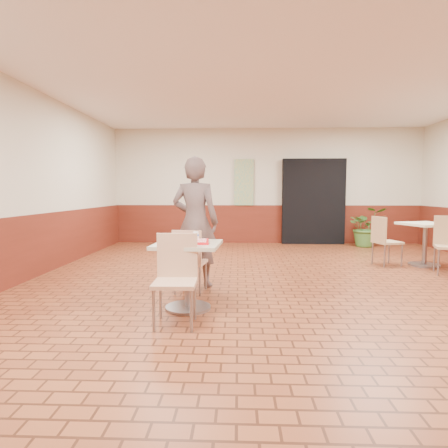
{
  "coord_description": "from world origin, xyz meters",
  "views": [
    {
      "loc": [
        -0.74,
        -4.9,
        1.37
      ],
      "look_at": [
        -0.92,
        -0.15,
        0.95
      ],
      "focal_mm": 30.0,
      "sensor_mm": 36.0,
      "label": 1
    }
  ],
  "objects_px": {
    "potted_plant": "(367,227)",
    "long_john_donut": "(190,239)",
    "chair_main_front": "(176,274)",
    "chair_second_left": "(384,238)",
    "paper_cup": "(196,235)",
    "second_table": "(425,237)",
    "chair_main_back": "(189,258)",
    "customer": "(195,222)",
    "main_table": "(188,265)",
    "ring_donut": "(182,238)",
    "serving_tray": "(188,242)"
  },
  "relations": [
    {
      "from": "potted_plant",
      "to": "long_john_donut",
      "type": "bearing_deg",
      "value": -125.92
    },
    {
      "from": "chair_main_front",
      "to": "chair_second_left",
      "type": "xyz_separation_m",
      "value": [
        3.33,
        3.17,
        -0.01
      ]
    },
    {
      "from": "paper_cup",
      "to": "potted_plant",
      "type": "xyz_separation_m",
      "value": [
        3.66,
        4.93,
        -0.36
      ]
    },
    {
      "from": "second_table",
      "to": "chair_second_left",
      "type": "distance_m",
      "value": 0.74
    },
    {
      "from": "chair_main_back",
      "to": "second_table",
      "type": "relative_size",
      "value": 1.09
    },
    {
      "from": "chair_main_back",
      "to": "customer",
      "type": "height_order",
      "value": "customer"
    },
    {
      "from": "main_table",
      "to": "ring_donut",
      "type": "distance_m",
      "value": 0.31
    },
    {
      "from": "chair_main_back",
      "to": "long_john_donut",
      "type": "xyz_separation_m",
      "value": [
        0.11,
        -0.73,
        0.34
      ]
    },
    {
      "from": "chair_main_back",
      "to": "second_table",
      "type": "distance_m",
      "value": 4.56
    },
    {
      "from": "chair_main_front",
      "to": "second_table",
      "type": "height_order",
      "value": "chair_main_front"
    },
    {
      "from": "chair_main_back",
      "to": "ring_donut",
      "type": "bearing_deg",
      "value": 98.9
    },
    {
      "from": "main_table",
      "to": "second_table",
      "type": "relative_size",
      "value": 0.98
    },
    {
      "from": "chair_main_back",
      "to": "potted_plant",
      "type": "distance_m",
      "value": 5.82
    },
    {
      "from": "main_table",
      "to": "potted_plant",
      "type": "bearing_deg",
      "value": 53.45
    },
    {
      "from": "serving_tray",
      "to": "ring_donut",
      "type": "bearing_deg",
      "value": 145.29
    },
    {
      "from": "chair_main_back",
      "to": "serving_tray",
      "type": "relative_size",
      "value": 1.78
    },
    {
      "from": "ring_donut",
      "to": "second_table",
      "type": "distance_m",
      "value": 4.87
    },
    {
      "from": "customer",
      "to": "serving_tray",
      "type": "relative_size",
      "value": 3.83
    },
    {
      "from": "chair_main_front",
      "to": "paper_cup",
      "type": "relative_size",
      "value": 10.77
    },
    {
      "from": "serving_tray",
      "to": "long_john_donut",
      "type": "relative_size",
      "value": 3.54
    },
    {
      "from": "ring_donut",
      "to": "potted_plant",
      "type": "height_order",
      "value": "potted_plant"
    },
    {
      "from": "chair_main_front",
      "to": "paper_cup",
      "type": "height_order",
      "value": "chair_main_front"
    },
    {
      "from": "chair_main_front",
      "to": "second_table",
      "type": "relative_size",
      "value": 1.17
    },
    {
      "from": "customer",
      "to": "ring_donut",
      "type": "height_order",
      "value": "customer"
    },
    {
      "from": "chair_main_back",
      "to": "long_john_donut",
      "type": "relative_size",
      "value": 6.3
    },
    {
      "from": "customer",
      "to": "paper_cup",
      "type": "distance_m",
      "value": 0.97
    },
    {
      "from": "potted_plant",
      "to": "serving_tray",
      "type": "bearing_deg",
      "value": -126.55
    },
    {
      "from": "chair_second_left",
      "to": "long_john_donut",
      "type": "bearing_deg",
      "value": 115.19
    },
    {
      "from": "potted_plant",
      "to": "main_table",
      "type": "bearing_deg",
      "value": -126.55
    },
    {
      "from": "chair_main_back",
      "to": "main_table",
      "type": "bearing_deg",
      "value": 104.83
    },
    {
      "from": "customer",
      "to": "long_john_donut",
      "type": "relative_size",
      "value": 13.54
    },
    {
      "from": "potted_plant",
      "to": "paper_cup",
      "type": "bearing_deg",
      "value": -126.61
    },
    {
      "from": "chair_main_front",
      "to": "customer",
      "type": "xyz_separation_m",
      "value": [
        0.02,
        1.55,
        0.41
      ]
    },
    {
      "from": "long_john_donut",
      "to": "chair_second_left",
      "type": "bearing_deg",
      "value": 40.58
    },
    {
      "from": "customer",
      "to": "second_table",
      "type": "xyz_separation_m",
      "value": [
        4.05,
        1.62,
        -0.39
      ]
    },
    {
      "from": "chair_main_front",
      "to": "paper_cup",
      "type": "distance_m",
      "value": 0.69
    },
    {
      "from": "paper_cup",
      "to": "chair_second_left",
      "type": "xyz_separation_m",
      "value": [
        3.18,
        2.58,
        -0.34
      ]
    },
    {
      "from": "second_table",
      "to": "long_john_donut",
      "type": "bearing_deg",
      "value": -145.2
    },
    {
      "from": "main_table",
      "to": "long_john_donut",
      "type": "relative_size",
      "value": 5.66
    },
    {
      "from": "main_table",
      "to": "customer",
      "type": "distance_m",
      "value": 1.15
    },
    {
      "from": "serving_tray",
      "to": "chair_main_front",
      "type": "bearing_deg",
      "value": -97.23
    },
    {
      "from": "serving_tray",
      "to": "chair_main_back",
      "type": "bearing_deg",
      "value": 96.34
    },
    {
      "from": "main_table",
      "to": "chair_main_back",
      "type": "bearing_deg",
      "value": 96.34
    },
    {
      "from": "customer",
      "to": "long_john_donut",
      "type": "height_order",
      "value": "customer"
    },
    {
      "from": "chair_main_front",
      "to": "chair_main_back",
      "type": "xyz_separation_m",
      "value": [
        -0.01,
        1.13,
        -0.04
      ]
    },
    {
      "from": "main_table",
      "to": "paper_cup",
      "type": "height_order",
      "value": "paper_cup"
    },
    {
      "from": "ring_donut",
      "to": "potted_plant",
      "type": "distance_m",
      "value": 6.3
    },
    {
      "from": "main_table",
      "to": "chair_main_back",
      "type": "distance_m",
      "value": 0.67
    },
    {
      "from": "customer",
      "to": "ring_donut",
      "type": "relative_size",
      "value": 16.22
    },
    {
      "from": "customer",
      "to": "second_table",
      "type": "height_order",
      "value": "customer"
    }
  ]
}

